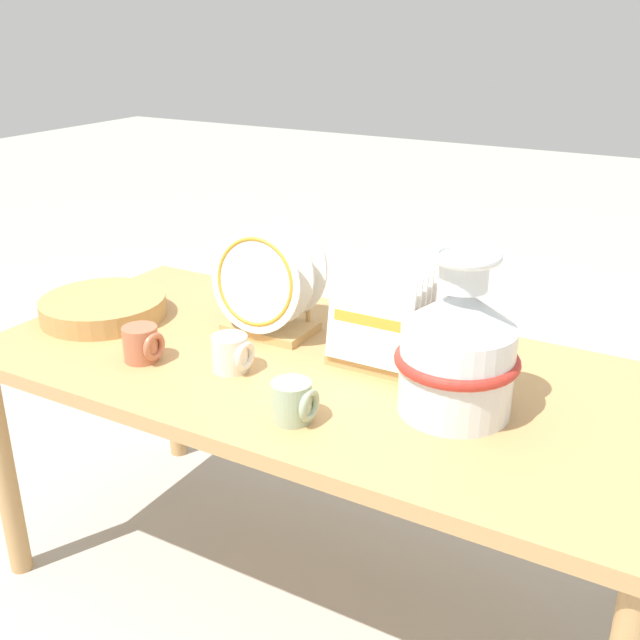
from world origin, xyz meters
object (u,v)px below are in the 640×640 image
dish_rack_round_plates (267,291)px  dish_rack_square_plates (382,327)px  mug_sage_glaze (293,402)px  mug_terracotta_glaze (142,344)px  mug_cream_glaze (232,353)px  wicker_charger_stack (103,307)px  ceramic_vase (458,347)px

dish_rack_round_plates → dish_rack_square_plates: bearing=-2.9°
dish_rack_square_plates → mug_sage_glaze: size_ratio=2.56×
mug_sage_glaze → mug_terracotta_glaze: 0.45m
mug_cream_glaze → dish_rack_square_plates: bearing=36.4°
dish_rack_round_plates → wicker_charger_stack: size_ratio=0.85×
dish_rack_round_plates → mug_sage_glaze: bearing=-50.3°
dish_rack_round_plates → mug_cream_glaze: bearing=-78.2°
mug_sage_glaze → ceramic_vase: bearing=36.6°
dish_rack_round_plates → mug_cream_glaze: dish_rack_round_plates is taller
dish_rack_square_plates → mug_sage_glaze: (-0.04, -0.32, -0.05)m
mug_cream_glaze → mug_terracotta_glaze: 0.22m
ceramic_vase → mug_terracotta_glaze: 0.72m
dish_rack_round_plates → dish_rack_square_plates: 0.32m
dish_rack_round_plates → mug_terracotta_glaze: bearing=-120.6°
ceramic_vase → dish_rack_round_plates: (-0.54, 0.15, -0.03)m
wicker_charger_stack → mug_cream_glaze: size_ratio=3.68×
dish_rack_square_plates → wicker_charger_stack: dish_rack_square_plates is taller
wicker_charger_stack → mug_cream_glaze: 0.49m
wicker_charger_stack → ceramic_vase: bearing=-1.3°
wicker_charger_stack → mug_sage_glaze: mug_sage_glaze is taller
ceramic_vase → mug_terracotta_glaze: bearing=-169.6°
dish_rack_square_plates → mug_cream_glaze: (-0.27, -0.20, -0.05)m
dish_rack_round_plates → mug_cream_glaze: size_ratio=3.13×
ceramic_vase → mug_terracotta_glaze: size_ratio=3.82×
dish_rack_round_plates → mug_terracotta_glaze: 0.33m
ceramic_vase → wicker_charger_stack: 0.98m
ceramic_vase → mug_cream_glaze: bearing=-171.9°
ceramic_vase → mug_sage_glaze: size_ratio=3.82×
mug_sage_glaze → wicker_charger_stack: bearing=163.3°
dish_rack_square_plates → wicker_charger_stack: 0.76m
wicker_charger_stack → mug_sage_glaze: 0.75m
mug_cream_glaze → wicker_charger_stack: bearing=169.2°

